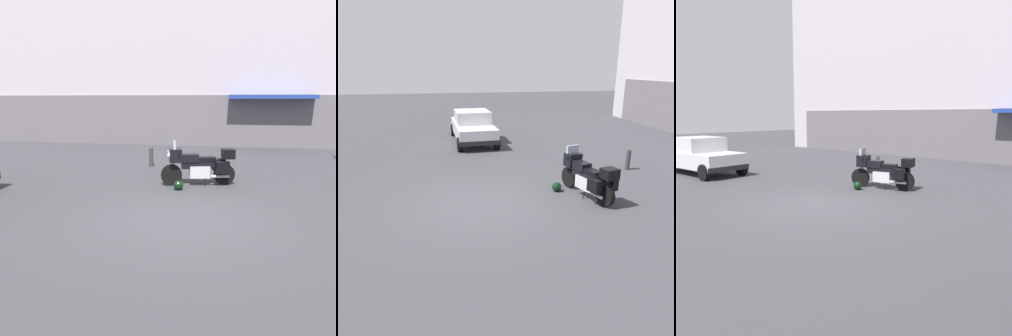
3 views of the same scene
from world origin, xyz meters
TOP-DOWN VIEW (x-y plane):
  - ground_plane at (0.00, 0.00)m, footprint 80.00×80.00m
  - motorcycle at (0.11, 3.14)m, footprint 2.23×1.03m
  - helmet at (-0.43, 2.42)m, footprint 0.28×0.28m
  - car_sedan_far at (-7.74, 0.62)m, footprint 4.63×2.06m
  - bollard_curbside at (-1.99, 5.73)m, footprint 0.16×0.16m

SIDE VIEW (x-z plane):
  - ground_plane at x=0.00m, z-range 0.00..0.00m
  - helmet at x=-0.43m, z-range 0.00..0.28m
  - bollard_curbside at x=-1.99m, z-range 0.03..0.81m
  - motorcycle at x=0.11m, z-range -0.06..1.30m
  - car_sedan_far at x=-7.74m, z-range 0.00..1.56m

